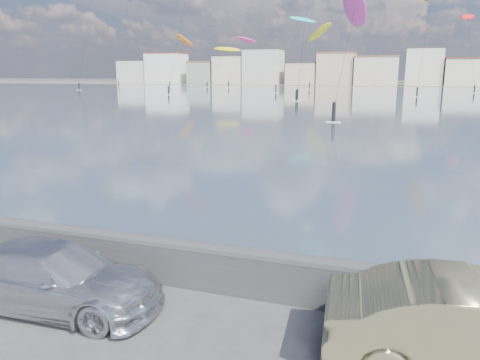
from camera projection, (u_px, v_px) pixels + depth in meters
The scene contains 14 objects.
ground at pixel (109, 350), 8.01m from camera, with size 700.00×700.00×0.00m, color #333335.
bay_water at pixel (379, 97), 92.33m from camera, with size 500.00×177.00×0.00m, color #324B56.
far_shore_strip at pixel (393, 85), 192.31m from camera, with size 500.00×60.00×0.00m, color #4C473D.
seawall at pixel (178, 260), 10.37m from camera, with size 400.00×0.36×1.08m.
far_buildings at pixel (397, 69), 177.65m from camera, with size 240.79×13.26×14.60m.
car_silver at pixel (54, 277), 9.35m from camera, with size 1.83×4.50×1.31m, color silver.
car_champagne at pixel (480, 330), 7.18m from camera, with size 1.65×4.73×1.56m, color tan.
kitesurfer_2 at pixel (227, 49), 157.02m from camera, with size 11.32×11.59×14.03m.
kitesurfer_3 at pixel (319, 33), 141.47m from camera, with size 9.32×15.00×19.96m.
kitesurfer_8 at pixel (184, 41), 168.38m from camera, with size 5.88×11.90×19.04m.
kitesurfer_12 at pixel (303, 21), 117.90m from camera, with size 7.92×16.83×19.03m.
kitesurfer_15 at pixel (247, 41), 164.10m from camera, with size 7.25×19.22×17.68m.
kitesurfer_16 at pixel (355, 8), 54.08m from camera, with size 2.91×17.81×14.46m.
kitesurfer_17 at pixel (468, 18), 119.39m from camera, with size 5.76×18.96×20.27m.
Camera 1 is at (4.46, -6.03, 4.63)m, focal length 35.00 mm.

